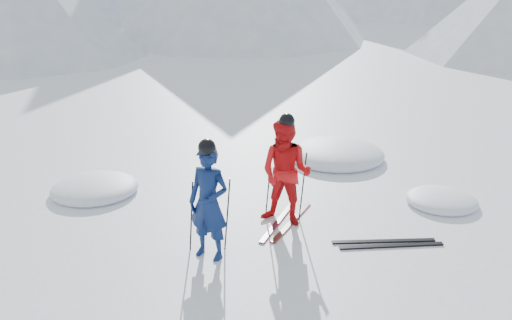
{
  "coord_description": "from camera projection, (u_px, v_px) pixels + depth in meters",
  "views": [
    {
      "loc": [
        -1.06,
        -8.28,
        4.24
      ],
      "look_at": [
        -1.57,
        0.5,
        1.1
      ],
      "focal_mm": 38.0,
      "sensor_mm": 36.0,
      "label": 1
    }
  ],
  "objects": [
    {
      "name": "skier_blue",
      "position": [
        209.0,
        203.0,
        8.13
      ],
      "size": [
        0.77,
        0.65,
        1.8
      ],
      "primitive_type": "imported",
      "rotation": [
        0.0,
        0.0,
        -0.4
      ],
      "color": "#0D1E4F",
      "rests_on": "ground"
    },
    {
      "name": "ski_loose_b",
      "position": [
        391.0,
        246.0,
        8.7
      ],
      "size": [
        1.7,
        0.33,
        0.03
      ],
      "primitive_type": "cube",
      "rotation": [
        0.0,
        0.0,
        1.72
      ],
      "color": "black",
      "rests_on": "ground"
    },
    {
      "name": "ski_loose_a",
      "position": [
        384.0,
        241.0,
        8.85
      ],
      "size": [
        1.7,
        0.28,
        0.03
      ],
      "primitive_type": "cube",
      "rotation": [
        0.0,
        0.0,
        1.68
      ],
      "color": "black",
      "rests_on": "ground"
    },
    {
      "name": "snow_lumps",
      "position": [
        290.0,
        171.0,
        11.95
      ],
      "size": [
        8.3,
        4.34,
        0.51
      ],
      "color": "white",
      "rests_on": "ground"
    },
    {
      "name": "pole_blue_left",
      "position": [
        191.0,
        216.0,
        8.38
      ],
      "size": [
        0.12,
        0.08,
        1.2
      ],
      "primitive_type": "cylinder",
      "rotation": [
        0.05,
        0.08,
        0.0
      ],
      "color": "black",
      "rests_on": "ground"
    },
    {
      "name": "ski_worn_right",
      "position": [
        292.0,
        222.0,
        9.52
      ],
      "size": [
        0.72,
        1.61,
        0.03
      ],
      "primitive_type": "cube",
      "rotation": [
        0.0,
        0.0,
        -0.38
      ],
      "color": "black",
      "rests_on": "ground"
    },
    {
      "name": "pole_blue_right",
      "position": [
        227.0,
        214.0,
        8.45
      ],
      "size": [
        0.12,
        0.07,
        1.2
      ],
      "primitive_type": "cylinder",
      "rotation": [
        -0.04,
        0.08,
        0.0
      ],
      "color": "black",
      "rests_on": "ground"
    },
    {
      "name": "pole_red_left",
      "position": [
        269.0,
        184.0,
        9.57
      ],
      "size": [
        0.12,
        0.1,
        1.25
      ],
      "primitive_type": "cylinder",
      "rotation": [
        0.06,
        0.08,
        0.0
      ],
      "color": "black",
      "rests_on": "ground"
    },
    {
      "name": "pole_red_right",
      "position": [
        303.0,
        187.0,
        9.45
      ],
      "size": [
        0.12,
        0.09,
        1.25
      ],
      "primitive_type": "cylinder",
      "rotation": [
        -0.05,
        0.08,
        0.0
      ],
      "color": "black",
      "rests_on": "ground"
    },
    {
      "name": "ski_worn_left",
      "position": [
        278.0,
        221.0,
        9.53
      ],
      "size": [
        0.61,
        1.65,
        0.03
      ],
      "primitive_type": "cube",
      "rotation": [
        0.0,
        0.0,
        -0.31
      ],
      "color": "black",
      "rests_on": "ground"
    },
    {
      "name": "ground",
      "position": [
        347.0,
        233.0,
        9.16
      ],
      "size": [
        160.0,
        160.0,
        0.0
      ],
      "primitive_type": "plane",
      "color": "white",
      "rests_on": "ground"
    },
    {
      "name": "skier_red",
      "position": [
        286.0,
        173.0,
        9.22
      ],
      "size": [
        1.1,
        0.98,
        1.87
      ],
      "primitive_type": "imported",
      "rotation": [
        0.0,
        0.0,
        -0.35
      ],
      "color": "red",
      "rests_on": "ground"
    }
  ]
}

